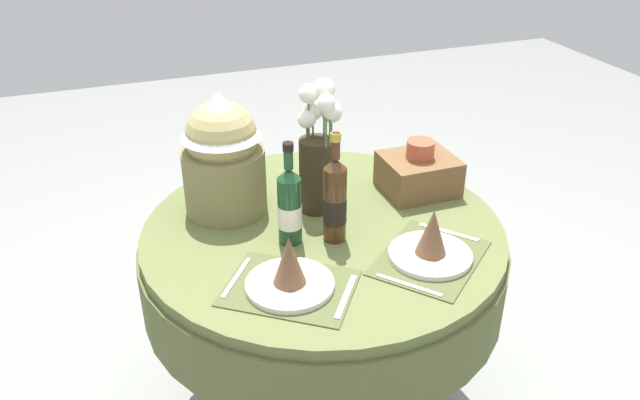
{
  "coord_description": "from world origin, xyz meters",
  "views": [
    {
      "loc": [
        -0.6,
        -1.6,
        1.82
      ],
      "look_at": [
        0.0,
        0.03,
        0.86
      ],
      "focal_mm": 36.1,
      "sensor_mm": 36.0,
      "label": 1
    }
  ],
  "objects": [
    {
      "name": "dining_table",
      "position": [
        0.0,
        0.0,
        0.62
      ],
      "size": [
        1.15,
        1.15,
        0.78
      ],
      "color": "#5B6638",
      "rests_on": "ground"
    },
    {
      "name": "place_setting_left",
      "position": [
        -0.19,
        -0.27,
        0.82
      ],
      "size": [
        0.43,
        0.41,
        0.16
      ],
      "color": "#4E562F",
      "rests_on": "dining_table"
    },
    {
      "name": "place_setting_right",
      "position": [
        0.23,
        -0.27,
        0.82
      ],
      "size": [
        0.43,
        0.42,
        0.16
      ],
      "color": "#4E562F",
      "rests_on": "dining_table"
    },
    {
      "name": "flower_vase",
      "position": [
        0.02,
        0.11,
        0.98
      ],
      "size": [
        0.15,
        0.16,
        0.44
      ],
      "color": "#332819",
      "rests_on": "dining_table"
    },
    {
      "name": "wine_bottle_left",
      "position": [
        0.01,
        -0.08,
        0.91
      ],
      "size": [
        0.07,
        0.07,
        0.35
      ],
      "color": "#422814",
      "rests_on": "dining_table"
    },
    {
      "name": "wine_bottle_right",
      "position": [
        -0.12,
        -0.04,
        0.9
      ],
      "size": [
        0.07,
        0.07,
        0.32
      ],
      "color": "#194223",
      "rests_on": "dining_table"
    },
    {
      "name": "gift_tub_back_left",
      "position": [
        -0.26,
        0.21,
        0.99
      ],
      "size": [
        0.26,
        0.26,
        0.4
      ],
      "color": "olive",
      "rests_on": "dining_table"
    },
    {
      "name": "woven_basket_side_right",
      "position": [
        0.39,
        0.11,
        0.85
      ],
      "size": [
        0.24,
        0.21,
        0.18
      ],
      "color": "brown",
      "rests_on": "dining_table"
    }
  ]
}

